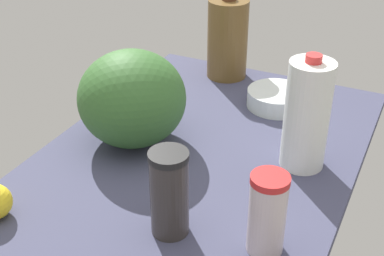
% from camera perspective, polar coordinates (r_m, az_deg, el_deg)
% --- Properties ---
extents(countertop, '(1.20, 0.76, 0.03)m').
position_cam_1_polar(countertop, '(1.34, 0.00, -4.25)').
color(countertop, '#3F415C').
rests_on(countertop, ground).
extents(mixing_bowl, '(0.17, 0.17, 0.05)m').
position_cam_1_polar(mixing_bowl, '(1.59, 9.00, 3.14)').
color(mixing_bowl, silver).
rests_on(mixing_bowl, countertop).
extents(shaker_bottle, '(0.08, 0.08, 0.19)m').
position_cam_1_polar(shaker_bottle, '(1.07, -2.43, -6.95)').
color(shaker_bottle, '#36302D').
rests_on(shaker_bottle, countertop).
extents(watermelon, '(0.28, 0.28, 0.25)m').
position_cam_1_polar(watermelon, '(1.37, -6.42, 3.15)').
color(watermelon, '#35642D').
rests_on(watermelon, countertop).
extents(tumbler_cup, '(0.08, 0.08, 0.17)m').
position_cam_1_polar(tumbler_cup, '(1.04, 8.03, -9.04)').
color(tumbler_cup, silver).
rests_on(tumbler_cup, countertop).
extents(chocolate_milk_jug, '(0.13, 0.13, 0.27)m').
position_cam_1_polar(chocolate_milk_jug, '(1.74, 3.81, 9.49)').
color(chocolate_milk_jug, brown).
rests_on(chocolate_milk_jug, countertop).
extents(milk_jug, '(0.11, 0.11, 0.29)m').
position_cam_1_polar(milk_jug, '(1.28, 12.14, 1.33)').
color(milk_jug, white).
rests_on(milk_jug, countertop).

